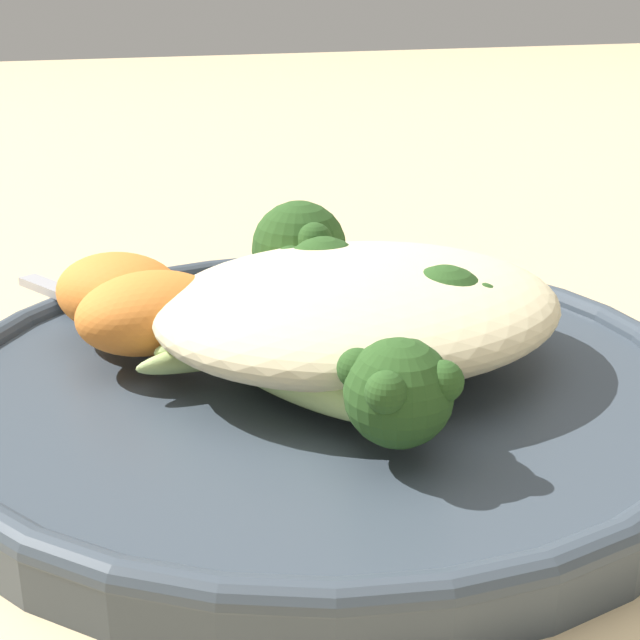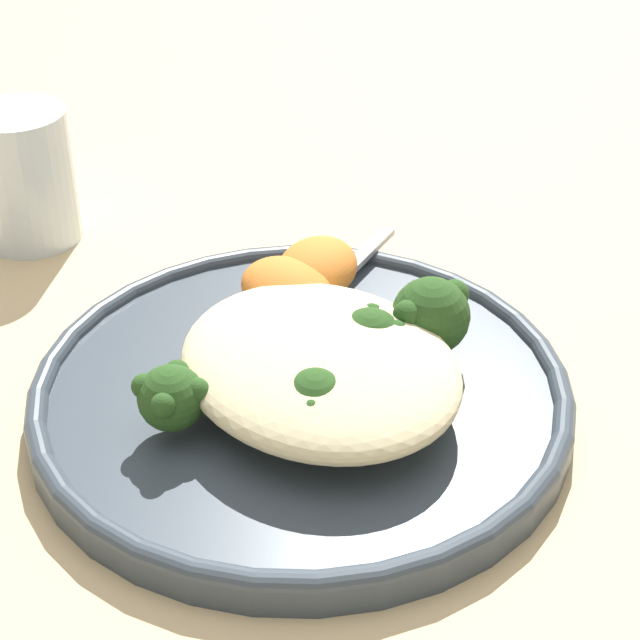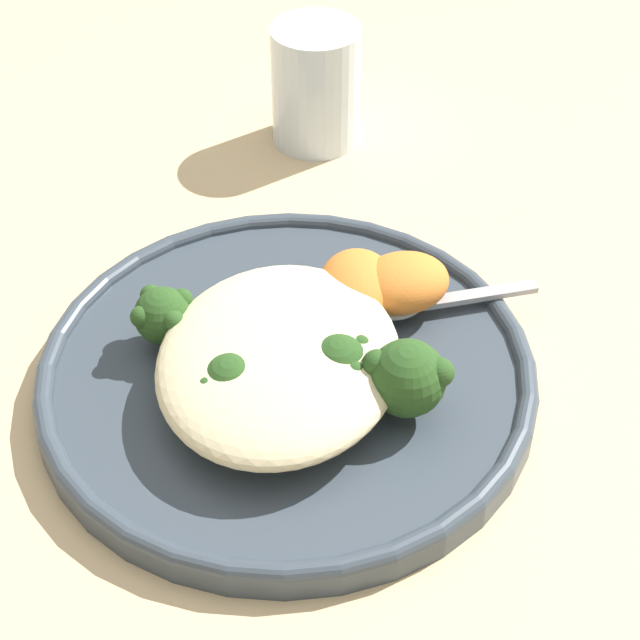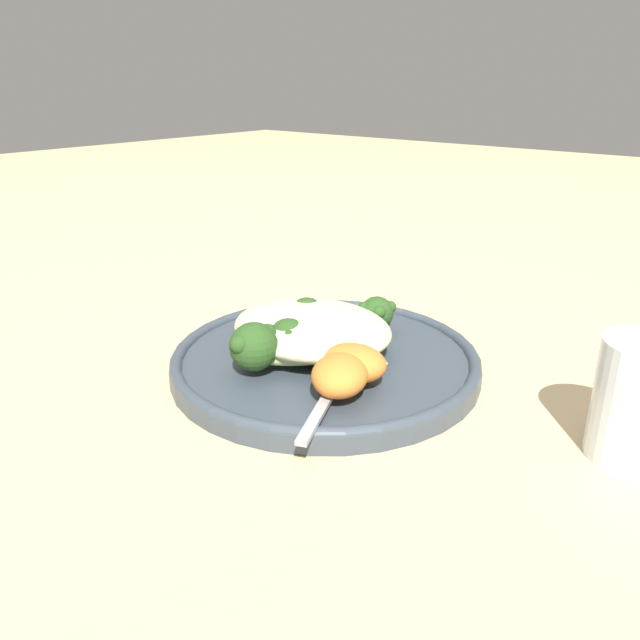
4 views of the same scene
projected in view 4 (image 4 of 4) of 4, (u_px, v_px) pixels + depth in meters
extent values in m
plane|color=#D6B784|center=(308.00, 367.00, 0.61)|extent=(4.00, 4.00, 0.00)
cylinder|color=#38424C|center=(325.00, 363.00, 0.60)|extent=(0.29, 0.29, 0.02)
torus|color=#38424C|center=(325.00, 355.00, 0.60)|extent=(0.29, 0.29, 0.01)
ellipsoid|color=beige|center=(315.00, 329.00, 0.60)|extent=(0.16, 0.14, 0.04)
ellipsoid|color=#ADC675|center=(366.00, 337.00, 0.60)|extent=(0.05, 0.09, 0.02)
sphere|color=#284C1E|center=(377.00, 313.00, 0.64)|extent=(0.03, 0.03, 0.03)
sphere|color=#284C1E|center=(390.00, 307.00, 0.64)|extent=(0.01, 0.01, 0.01)
sphere|color=#284C1E|center=(375.00, 303.00, 0.65)|extent=(0.01, 0.01, 0.01)
sphere|color=#284C1E|center=(364.00, 308.00, 0.64)|extent=(0.01, 0.01, 0.01)
sphere|color=#284C1E|center=(379.00, 312.00, 0.63)|extent=(0.01, 0.01, 0.01)
ellipsoid|color=#ADC675|center=(348.00, 344.00, 0.59)|extent=(0.07, 0.05, 0.01)
sphere|color=#284C1E|center=(335.00, 324.00, 0.62)|extent=(0.03, 0.03, 0.03)
sphere|color=#284C1E|center=(346.00, 320.00, 0.62)|extent=(0.01, 0.01, 0.01)
sphere|color=#284C1E|center=(334.00, 316.00, 0.63)|extent=(0.01, 0.01, 0.01)
sphere|color=#284C1E|center=(324.00, 320.00, 0.62)|extent=(0.01, 0.01, 0.01)
sphere|color=#284C1E|center=(336.00, 324.00, 0.61)|extent=(0.01, 0.01, 0.01)
ellipsoid|color=#ADC675|center=(339.00, 341.00, 0.59)|extent=(0.11, 0.05, 0.02)
sphere|color=#284C1E|center=(307.00, 315.00, 0.63)|extent=(0.04, 0.04, 0.04)
sphere|color=#284C1E|center=(321.00, 309.00, 0.63)|extent=(0.01, 0.01, 0.01)
sphere|color=#284C1E|center=(306.00, 305.00, 0.64)|extent=(0.01, 0.01, 0.01)
sphere|color=#284C1E|center=(293.00, 310.00, 0.63)|extent=(0.01, 0.01, 0.01)
sphere|color=#284C1E|center=(308.00, 314.00, 0.61)|extent=(0.01, 0.01, 0.01)
ellipsoid|color=#ADC675|center=(340.00, 349.00, 0.58)|extent=(0.11, 0.02, 0.01)
sphere|color=#284C1E|center=(295.00, 330.00, 0.61)|extent=(0.03, 0.03, 0.03)
sphere|color=#284C1E|center=(302.00, 322.00, 0.61)|extent=(0.01, 0.01, 0.01)
sphere|color=#284C1E|center=(287.00, 328.00, 0.60)|extent=(0.01, 0.01, 0.01)
ellipsoid|color=#ADC675|center=(325.00, 352.00, 0.58)|extent=(0.06, 0.05, 0.01)
sphere|color=#284C1E|center=(289.00, 338.00, 0.58)|extent=(0.04, 0.04, 0.04)
sphere|color=#284C1E|center=(304.00, 331.00, 0.57)|extent=(0.01, 0.01, 0.01)
sphere|color=#284C1E|center=(288.00, 326.00, 0.59)|extent=(0.01, 0.01, 0.01)
sphere|color=#284C1E|center=(273.00, 332.00, 0.57)|extent=(0.01, 0.01, 0.01)
sphere|color=#284C1E|center=(290.00, 338.00, 0.56)|extent=(0.01, 0.01, 0.01)
ellipsoid|color=#ADC675|center=(311.00, 354.00, 0.56)|extent=(0.08, 0.09, 0.02)
sphere|color=#284C1E|center=(254.00, 346.00, 0.55)|extent=(0.04, 0.04, 0.04)
sphere|color=#284C1E|center=(267.00, 333.00, 0.56)|extent=(0.02, 0.02, 0.02)
sphere|color=#284C1E|center=(239.00, 345.00, 0.53)|extent=(0.02, 0.02, 0.02)
ellipsoid|color=orange|center=(340.00, 375.00, 0.51)|extent=(0.07, 0.07, 0.03)
ellipsoid|color=orange|center=(354.00, 363.00, 0.53)|extent=(0.07, 0.06, 0.03)
cube|color=#A3A3A8|center=(315.00, 418.00, 0.47)|extent=(0.04, 0.07, 0.00)
ellipsoid|color=#A3A3A8|center=(334.00, 383.00, 0.52)|extent=(0.04, 0.04, 0.01)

